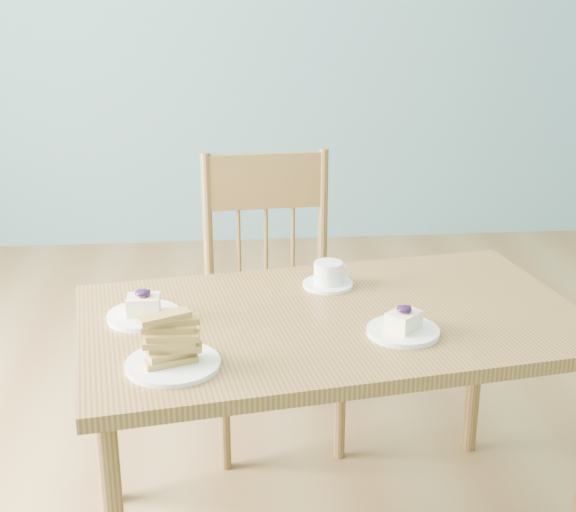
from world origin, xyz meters
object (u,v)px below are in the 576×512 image
at_px(dining_chair, 272,298).
at_px(cheesecake_plate_far, 144,311).
at_px(dining_table, 332,339).
at_px(biscotti_plate, 172,348).
at_px(cheesecake_plate_near, 403,327).
at_px(coffee_cup, 328,276).

xyz_separation_m(dining_chair, cheesecake_plate_far, (-0.35, -0.55, 0.21)).
height_order(dining_table, biscotti_plate, biscotti_plate).
xyz_separation_m(cheesecake_plate_near, biscotti_plate, (-0.53, -0.12, 0.02)).
xyz_separation_m(dining_table, dining_chair, (-0.11, 0.57, -0.12)).
bearing_deg(biscotti_plate, coffee_cup, 47.50).
distance_m(dining_chair, cheesecake_plate_far, 0.69).
bearing_deg(coffee_cup, dining_chair, 104.91).
bearing_deg(dining_table, cheesecake_plate_near, -48.42).
xyz_separation_m(coffee_cup, biscotti_plate, (-0.40, -0.43, 0.01)).
distance_m(cheesecake_plate_far, biscotti_plate, 0.28).
height_order(dining_chair, coffee_cup, dining_chair).
relative_size(dining_table, dining_chair, 1.44).
distance_m(dining_table, dining_chair, 0.60).
relative_size(dining_table, cheesecake_plate_far, 7.37).
bearing_deg(cheesecake_plate_far, cheesecake_plate_near, -13.19).
xyz_separation_m(dining_table, biscotti_plate, (-0.38, -0.24, 0.11)).
bearing_deg(cheesecake_plate_near, biscotti_plate, -167.55).
relative_size(cheesecake_plate_near, coffee_cup, 1.26).
relative_size(dining_chair, cheesecake_plate_far, 5.13).
xyz_separation_m(dining_table, cheesecake_plate_far, (-0.47, 0.02, 0.09)).
bearing_deg(cheesecake_plate_far, biscotti_plate, -72.56).
bearing_deg(cheesecake_plate_near, coffee_cup, 112.89).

